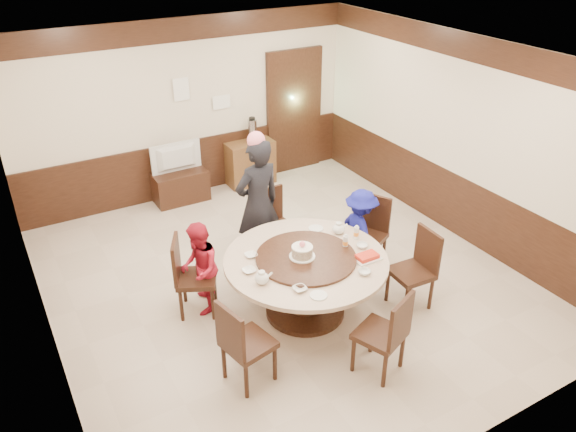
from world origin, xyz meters
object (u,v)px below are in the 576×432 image
birthday_cake (302,251)px  person_red (199,269)px  person_standing (258,204)px  thermos (252,131)px  person_blue (360,231)px  television (178,158)px  tv_stand (181,186)px  banquet_table (306,274)px  side_cabinet (250,163)px  shrimp_platter (367,257)px

birthday_cake → person_red: bearing=146.1°
person_standing → thermos: (1.08, 2.29, 0.06)m
person_blue → thermos: size_ratio=3.01×
television → tv_stand: bearing=-1.0°
banquet_table → person_standing: bearing=89.1°
person_standing → tv_stand: person_standing is taller
birthday_cake → thermos: 3.66m
person_standing → side_cabinet: (1.02, 2.29, -0.51)m
person_standing → shrimp_platter: 1.65m
thermos → shrimp_platter: bearing=-97.7°
shrimp_platter → tv_stand: shrimp_platter is taller
person_standing → tv_stand: 2.36m
person_standing → thermos: 2.53m
person_blue → television: person_blue is taller
thermos → person_standing: bearing=-115.2°
birthday_cake → shrimp_platter: (0.62, -0.37, -0.07)m
banquet_table → person_blue: (1.07, 0.43, 0.04)m
birthday_cake → shrimp_platter: 0.73m
person_blue → shrimp_platter: (-0.49, -0.78, 0.21)m
person_standing → side_cabinet: person_standing is taller
shrimp_platter → tv_stand: (-0.81, 3.81, -0.53)m
shrimp_platter → television: bearing=102.0°
person_blue → television: size_ratio=1.40×
shrimp_platter → banquet_table: bearing=148.6°
banquet_table → birthday_cake: (-0.04, 0.01, 0.31)m
banquet_table → television: television is taller
banquet_table → side_cabinet: banquet_table is taller
birthday_cake → person_blue: bearing=20.3°
television → banquet_table: bearing=92.8°
television → thermos: 1.35m
birthday_cake → thermos: size_ratio=0.77×
side_cabinet → person_red: bearing=-126.1°
person_red → shrimp_platter: 1.91m
person_standing → television: person_standing is taller
television → thermos: bearing=-179.7°
side_cabinet → shrimp_platter: bearing=-96.8°
person_blue → banquet_table: bearing=115.4°
birthday_cake → television: size_ratio=0.36×
banquet_table → person_blue: person_blue is taller
person_standing → banquet_table: bearing=82.0°
side_cabinet → banquet_table: bearing=-106.6°
tv_stand → side_cabinet: bearing=1.4°
birthday_cake → shrimp_platter: size_ratio=0.97×
banquet_table → person_red: bearing=146.7°
person_standing → person_blue: bearing=136.7°
birthday_cake → thermos: bearing=71.8°
side_cabinet → person_blue: bearing=-89.3°
banquet_table → tv_stand: (-0.23, 3.46, -0.28)m
shrimp_platter → person_red: bearing=147.4°
tv_stand → television: (0.00, 0.00, 0.49)m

